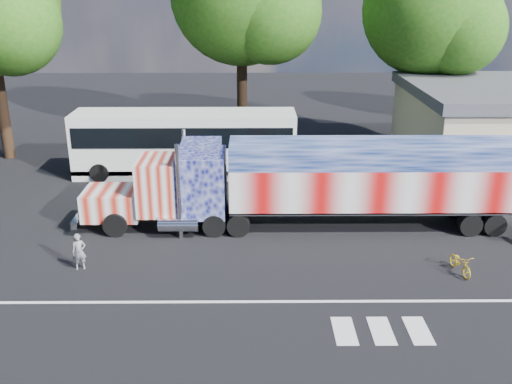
{
  "coord_description": "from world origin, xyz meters",
  "views": [
    {
      "loc": [
        -0.17,
        -20.46,
        10.64
      ],
      "look_at": [
        0.0,
        3.0,
        1.9
      ],
      "focal_mm": 40.0,
      "sensor_mm": 36.0,
      "label": 1
    }
  ],
  "objects_px": {
    "coach_bus": "(185,143)",
    "bicycle": "(460,263)",
    "tree_ne_a": "(430,11)",
    "woman": "(79,252)",
    "semi_truck": "(319,181)"
  },
  "relations": [
    {
      "from": "bicycle",
      "to": "tree_ne_a",
      "type": "relative_size",
      "value": 0.12
    },
    {
      "from": "semi_truck",
      "to": "woman",
      "type": "height_order",
      "value": "semi_truck"
    },
    {
      "from": "coach_bus",
      "to": "bicycle",
      "type": "height_order",
      "value": "coach_bus"
    },
    {
      "from": "woman",
      "to": "bicycle",
      "type": "relative_size",
      "value": 0.95
    },
    {
      "from": "semi_truck",
      "to": "coach_bus",
      "type": "height_order",
      "value": "semi_truck"
    },
    {
      "from": "coach_bus",
      "to": "woman",
      "type": "xyz_separation_m",
      "value": [
        -2.91,
        -11.65,
        -1.16
      ]
    },
    {
      "from": "tree_ne_a",
      "to": "bicycle",
      "type": "bearing_deg",
      "value": -100.02
    },
    {
      "from": "semi_truck",
      "to": "coach_bus",
      "type": "bearing_deg",
      "value": 132.26
    },
    {
      "from": "coach_bus",
      "to": "tree_ne_a",
      "type": "relative_size",
      "value": 0.97
    },
    {
      "from": "coach_bus",
      "to": "bicycle",
      "type": "distance_m",
      "value": 16.99
    },
    {
      "from": "coach_bus",
      "to": "woman",
      "type": "height_order",
      "value": "coach_bus"
    },
    {
      "from": "woman",
      "to": "coach_bus",
      "type": "bearing_deg",
      "value": 58.89
    },
    {
      "from": "woman",
      "to": "tree_ne_a",
      "type": "distance_m",
      "value": 25.97
    },
    {
      "from": "semi_truck",
      "to": "woman",
      "type": "relative_size",
      "value": 13.54
    },
    {
      "from": "semi_truck",
      "to": "coach_bus",
      "type": "distance_m",
      "value": 10.19
    }
  ]
}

